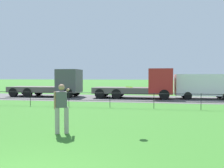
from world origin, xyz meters
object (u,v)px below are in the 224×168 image
object	(u,v)px
flatbed_truck_left	(55,85)
flatbed_truck_far_left	(144,85)
frisbee	(129,87)
person_thrower	(62,107)
panel_van_far_right	(203,85)

from	to	relation	value
flatbed_truck_left	flatbed_truck_far_left	distance (m)	8.90
flatbed_truck_left	frisbee	bearing A→B (deg)	-55.94
person_thrower	frisbee	size ratio (longest dim) A/B	4.64
panel_van_far_right	flatbed_truck_left	bearing A→B (deg)	-179.48
person_thrower	frisbee	bearing A→B (deg)	14.12
person_thrower	frisbee	xyz separation A→B (m)	(2.34, 0.59, 0.69)
flatbed_truck_far_left	panel_van_far_right	distance (m)	5.35
person_thrower	flatbed_truck_left	bearing A→B (deg)	115.21
frisbee	person_thrower	bearing A→B (deg)	-165.88
flatbed_truck_left	person_thrower	bearing A→B (deg)	-64.79
person_thrower	flatbed_truck_far_left	xyz separation A→B (m)	(2.62, 13.10, 0.27)
person_thrower	frisbee	distance (m)	2.51
person_thrower	flatbed_truck_far_left	bearing A→B (deg)	78.68
flatbed_truck_far_left	panel_van_far_right	world-z (taller)	flatbed_truck_far_left
person_thrower	frisbee	world-z (taller)	person_thrower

